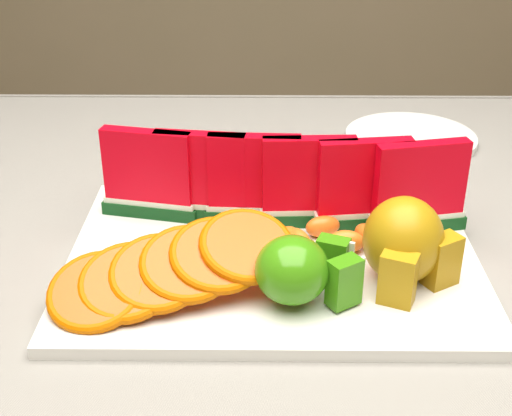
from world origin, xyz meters
TOP-DOWN VIEW (x-y plane):
  - table at (0.00, 0.00)m, footprint 1.40×0.90m
  - tablecloth at (0.00, 0.00)m, footprint 1.53×1.03m
  - platter at (0.10, 0.01)m, footprint 0.40×0.30m
  - apple_cluster at (0.12, -0.07)m, footprint 0.10×0.08m
  - pear_cluster at (0.22, -0.04)m, footprint 0.09×0.09m
  - side_plate at (0.29, 0.33)m, footprint 0.18×0.18m
  - watermelon_row at (0.11, 0.07)m, footprint 0.39×0.07m
  - orange_fan_front at (0.01, -0.06)m, footprint 0.24×0.15m
  - orange_fan_back at (0.08, 0.13)m, footprint 0.30×0.12m
  - tangerine_segments at (0.10, 0.02)m, footprint 0.21×0.06m

SIDE VIEW (x-z plane):
  - table at x=0.00m, z-range 0.28..1.03m
  - tablecloth at x=0.00m, z-range 0.62..0.82m
  - side_plate at x=0.29m, z-range 0.76..0.77m
  - platter at x=0.10m, z-range 0.76..0.77m
  - tangerine_segments at x=0.10m, z-range 0.77..0.79m
  - orange_fan_back at x=0.08m, z-range 0.77..0.81m
  - orange_fan_front at x=0.01m, z-range 0.77..0.83m
  - apple_cluster at x=0.12m, z-range 0.77..0.83m
  - pear_cluster at x=0.22m, z-range 0.77..0.85m
  - watermelon_row at x=0.11m, z-range 0.77..0.87m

